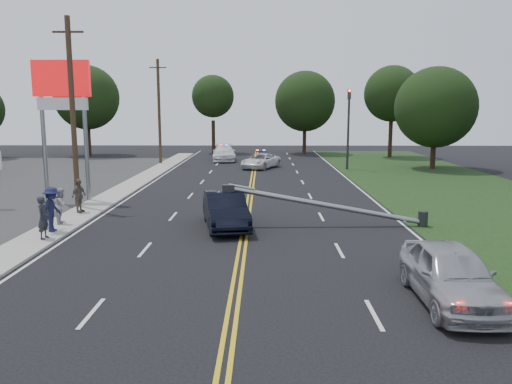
{
  "coord_description": "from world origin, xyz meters",
  "views": [
    {
      "loc": [
        0.8,
        -14.32,
        5.29
      ],
      "look_at": [
        0.49,
        7.29,
        1.7
      ],
      "focal_mm": 35.0,
      "sensor_mm": 36.0,
      "label": 1
    }
  ],
  "objects_px": {
    "crashed_sedan": "(225,210)",
    "bystander_d": "(79,196)",
    "fallen_streetlight": "(337,207)",
    "bystander_b": "(62,206)",
    "emergency_b": "(224,153)",
    "traffic_signal": "(348,122)",
    "bystander_a": "(43,218)",
    "pylon_sign": "(62,97)",
    "utility_pole_mid": "(73,113)",
    "waiting_sedan": "(451,274)",
    "bystander_c": "(52,209)",
    "emergency_a": "(261,161)",
    "utility_pole_far": "(159,112)"
  },
  "relations": [
    {
      "from": "bystander_d",
      "to": "emergency_a",
      "type": "bearing_deg",
      "value": -6.1
    },
    {
      "from": "utility_pole_far",
      "to": "bystander_b",
      "type": "distance_m",
      "value": 26.38
    },
    {
      "from": "utility_pole_mid",
      "to": "emergency_a",
      "type": "xyz_separation_m",
      "value": [
        9.78,
        18.79,
        -4.43
      ]
    },
    {
      "from": "waiting_sedan",
      "to": "emergency_a",
      "type": "relative_size",
      "value": 1.01
    },
    {
      "from": "crashed_sedan",
      "to": "bystander_d",
      "type": "distance_m",
      "value": 8.07
    },
    {
      "from": "waiting_sedan",
      "to": "emergency_a",
      "type": "xyz_separation_m",
      "value": [
        -5.39,
        31.9,
        -0.16
      ]
    },
    {
      "from": "crashed_sedan",
      "to": "bystander_a",
      "type": "height_order",
      "value": "bystander_a"
    },
    {
      "from": "waiting_sedan",
      "to": "bystander_d",
      "type": "xyz_separation_m",
      "value": [
        -14.48,
        11.46,
        0.15
      ]
    },
    {
      "from": "fallen_streetlight",
      "to": "crashed_sedan",
      "type": "relative_size",
      "value": 1.92
    },
    {
      "from": "bystander_b",
      "to": "bystander_c",
      "type": "distance_m",
      "value": 1.58
    },
    {
      "from": "waiting_sedan",
      "to": "bystander_d",
      "type": "bearing_deg",
      "value": 142.35
    },
    {
      "from": "fallen_streetlight",
      "to": "bystander_b",
      "type": "distance_m",
      "value": 12.61
    },
    {
      "from": "utility_pole_far",
      "to": "bystander_d",
      "type": "distance_m",
      "value": 24.0
    },
    {
      "from": "crashed_sedan",
      "to": "bystander_d",
      "type": "relative_size",
      "value": 2.87
    },
    {
      "from": "pylon_sign",
      "to": "fallen_streetlight",
      "type": "xyz_separation_m",
      "value": [
        14.69,
        -6.0,
        -5.08
      ]
    },
    {
      "from": "crashed_sedan",
      "to": "bystander_c",
      "type": "xyz_separation_m",
      "value": [
        -7.31,
        -1.29,
        0.28
      ]
    },
    {
      "from": "traffic_signal",
      "to": "crashed_sedan",
      "type": "relative_size",
      "value": 1.45
    },
    {
      "from": "bystander_d",
      "to": "traffic_signal",
      "type": "bearing_deg",
      "value": -22.68
    },
    {
      "from": "utility_pole_far",
      "to": "bystander_c",
      "type": "xyz_separation_m",
      "value": [
        1.0,
        -27.6,
        -4.0
      ]
    },
    {
      "from": "utility_pole_mid",
      "to": "utility_pole_far",
      "type": "relative_size",
      "value": 1.0
    },
    {
      "from": "bystander_c",
      "to": "bystander_d",
      "type": "relative_size",
      "value": 1.13
    },
    {
      "from": "utility_pole_mid",
      "to": "emergency_b",
      "type": "bearing_deg",
      "value": 76.88
    },
    {
      "from": "emergency_b",
      "to": "bystander_a",
      "type": "distance_m",
      "value": 32.61
    },
    {
      "from": "emergency_a",
      "to": "fallen_streetlight",
      "type": "bearing_deg",
      "value": -54.82
    },
    {
      "from": "fallen_streetlight",
      "to": "utility_pole_mid",
      "type": "xyz_separation_m",
      "value": [
        -13.39,
        4.0,
        4.17
      ]
    },
    {
      "from": "traffic_signal",
      "to": "bystander_c",
      "type": "distance_m",
      "value": 28.97
    },
    {
      "from": "bystander_b",
      "to": "emergency_b",
      "type": "bearing_deg",
      "value": -20.73
    },
    {
      "from": "traffic_signal",
      "to": "fallen_streetlight",
      "type": "distance_m",
      "value": 22.62
    },
    {
      "from": "fallen_streetlight",
      "to": "emergency_a",
      "type": "distance_m",
      "value": 23.08
    },
    {
      "from": "utility_pole_far",
      "to": "waiting_sedan",
      "type": "height_order",
      "value": "utility_pole_far"
    },
    {
      "from": "bystander_d",
      "to": "bystander_a",
      "type": "bearing_deg",
      "value": -156.94
    },
    {
      "from": "bystander_b",
      "to": "bystander_c",
      "type": "height_order",
      "value": "bystander_c"
    },
    {
      "from": "bystander_b",
      "to": "bystander_d",
      "type": "xyz_separation_m",
      "value": [
        -0.09,
        2.4,
        0.03
      ]
    },
    {
      "from": "crashed_sedan",
      "to": "bystander_c",
      "type": "distance_m",
      "value": 7.42
    },
    {
      "from": "crashed_sedan",
      "to": "bystander_b",
      "type": "bearing_deg",
      "value": 166.77
    },
    {
      "from": "pylon_sign",
      "to": "traffic_signal",
      "type": "relative_size",
      "value": 1.13
    },
    {
      "from": "pylon_sign",
      "to": "waiting_sedan",
      "type": "relative_size",
      "value": 1.67
    },
    {
      "from": "pylon_sign",
      "to": "bystander_b",
      "type": "relative_size",
      "value": 4.89
    },
    {
      "from": "waiting_sedan",
      "to": "crashed_sedan",
      "type": "bearing_deg",
      "value": 128.72
    },
    {
      "from": "utility_pole_far",
      "to": "emergency_b",
      "type": "relative_size",
      "value": 1.78
    },
    {
      "from": "emergency_b",
      "to": "traffic_signal",
      "type": "bearing_deg",
      "value": -37.79
    },
    {
      "from": "fallen_streetlight",
      "to": "utility_pole_mid",
      "type": "bearing_deg",
      "value": 163.36
    },
    {
      "from": "utility_pole_far",
      "to": "bystander_c",
      "type": "distance_m",
      "value": 27.91
    },
    {
      "from": "emergency_a",
      "to": "bystander_c",
      "type": "xyz_separation_m",
      "value": [
        -8.79,
        -24.39,
        0.42
      ]
    },
    {
      "from": "bystander_a",
      "to": "bystander_b",
      "type": "height_order",
      "value": "bystander_a"
    },
    {
      "from": "emergency_a",
      "to": "bystander_a",
      "type": "distance_m",
      "value": 27.03
    },
    {
      "from": "fallen_streetlight",
      "to": "bystander_b",
      "type": "height_order",
      "value": "fallen_streetlight"
    },
    {
      "from": "utility_pole_mid",
      "to": "bystander_c",
      "type": "bearing_deg",
      "value": -79.93
    },
    {
      "from": "pylon_sign",
      "to": "utility_pole_mid",
      "type": "xyz_separation_m",
      "value": [
        1.3,
        -2.0,
        -0.91
      ]
    },
    {
      "from": "bystander_b",
      "to": "emergency_a",
      "type": "bearing_deg",
      "value": -32.34
    }
  ]
}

